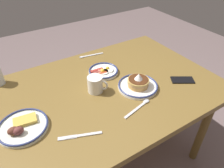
{
  "coord_description": "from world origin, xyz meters",
  "views": [
    {
      "loc": [
        0.47,
        0.89,
        1.53
      ],
      "look_at": [
        -0.07,
        0.02,
        0.76
      ],
      "focal_mm": 33.39,
      "sensor_mm": 36.0,
      "label": 1
    }
  ],
  "objects_px": {
    "fork_near": "(91,55)",
    "butter_knife": "(80,136)",
    "cell_phone": "(182,80)",
    "plate_center_pancakes": "(22,127)",
    "plate_far_companion": "(138,84)",
    "coffee_mug": "(96,84)",
    "plate_near_main": "(103,71)",
    "tea_spoon": "(140,106)"
  },
  "relations": [
    {
      "from": "plate_center_pancakes",
      "to": "coffee_mug",
      "type": "height_order",
      "value": "coffee_mug"
    },
    {
      "from": "plate_center_pancakes",
      "to": "plate_far_companion",
      "type": "relative_size",
      "value": 1.0
    },
    {
      "from": "fork_near",
      "to": "plate_near_main",
      "type": "bearing_deg",
      "value": 81.55
    },
    {
      "from": "cell_phone",
      "to": "fork_near",
      "type": "relative_size",
      "value": 0.75
    },
    {
      "from": "coffee_mug",
      "to": "fork_near",
      "type": "xyz_separation_m",
      "value": [
        -0.18,
        -0.4,
        -0.05
      ]
    },
    {
      "from": "tea_spoon",
      "to": "plate_center_pancakes",
      "type": "bearing_deg",
      "value": -17.08
    },
    {
      "from": "cell_phone",
      "to": "plate_near_main",
      "type": "bearing_deg",
      "value": -10.19
    },
    {
      "from": "plate_center_pancakes",
      "to": "butter_knife",
      "type": "height_order",
      "value": "plate_center_pancakes"
    },
    {
      "from": "plate_far_companion",
      "to": "fork_near",
      "type": "distance_m",
      "value": 0.52
    },
    {
      "from": "fork_near",
      "to": "plate_far_companion",
      "type": "bearing_deg",
      "value": 96.63
    },
    {
      "from": "fork_near",
      "to": "butter_knife",
      "type": "height_order",
      "value": "same"
    },
    {
      "from": "plate_center_pancakes",
      "to": "tea_spoon",
      "type": "relative_size",
      "value": 1.24
    },
    {
      "from": "plate_far_companion",
      "to": "plate_center_pancakes",
      "type": "bearing_deg",
      "value": -3.12
    },
    {
      "from": "butter_knife",
      "to": "cell_phone",
      "type": "bearing_deg",
      "value": -175.53
    },
    {
      "from": "fork_near",
      "to": "butter_knife",
      "type": "distance_m",
      "value": 0.78
    },
    {
      "from": "plate_near_main",
      "to": "cell_phone",
      "type": "height_order",
      "value": "plate_near_main"
    },
    {
      "from": "cell_phone",
      "to": "butter_knife",
      "type": "xyz_separation_m",
      "value": [
        0.76,
        0.06,
        -0.0
      ]
    },
    {
      "from": "plate_near_main",
      "to": "coffee_mug",
      "type": "xyz_separation_m",
      "value": [
        0.14,
        0.15,
        0.04
      ]
    },
    {
      "from": "plate_center_pancakes",
      "to": "coffee_mug",
      "type": "xyz_separation_m",
      "value": [
        -0.45,
        -0.07,
        0.04
      ]
    },
    {
      "from": "butter_knife",
      "to": "plate_center_pancakes",
      "type": "bearing_deg",
      "value": -41.01
    },
    {
      "from": "tea_spoon",
      "to": "fork_near",
      "type": "bearing_deg",
      "value": -92.92
    },
    {
      "from": "plate_far_companion",
      "to": "tea_spoon",
      "type": "bearing_deg",
      "value": 57.26
    },
    {
      "from": "plate_near_main",
      "to": "butter_knife",
      "type": "bearing_deg",
      "value": 48.26
    },
    {
      "from": "plate_center_pancakes",
      "to": "butter_knife",
      "type": "bearing_deg",
      "value": 138.99
    },
    {
      "from": "fork_near",
      "to": "tea_spoon",
      "type": "height_order",
      "value": "tea_spoon"
    },
    {
      "from": "coffee_mug",
      "to": "tea_spoon",
      "type": "height_order",
      "value": "coffee_mug"
    },
    {
      "from": "coffee_mug",
      "to": "cell_phone",
      "type": "xyz_separation_m",
      "value": [
        -0.53,
        0.2,
        -0.05
      ]
    },
    {
      "from": "butter_knife",
      "to": "coffee_mug",
      "type": "bearing_deg",
      "value": -130.92
    },
    {
      "from": "fork_near",
      "to": "butter_knife",
      "type": "bearing_deg",
      "value": 58.7
    },
    {
      "from": "plate_near_main",
      "to": "tea_spoon",
      "type": "height_order",
      "value": "plate_near_main"
    },
    {
      "from": "cell_phone",
      "to": "plate_center_pancakes",
      "type": "bearing_deg",
      "value": 24.23
    },
    {
      "from": "butter_knife",
      "to": "tea_spoon",
      "type": "xyz_separation_m",
      "value": [
        -0.37,
        -0.01,
        0.0
      ]
    },
    {
      "from": "fork_near",
      "to": "coffee_mug",
      "type": "bearing_deg",
      "value": 66.29
    },
    {
      "from": "plate_near_main",
      "to": "fork_near",
      "type": "distance_m",
      "value": 0.26
    },
    {
      "from": "butter_knife",
      "to": "plate_far_companion",
      "type": "bearing_deg",
      "value": -161.6
    },
    {
      "from": "plate_near_main",
      "to": "coffee_mug",
      "type": "relative_size",
      "value": 1.87
    },
    {
      "from": "plate_near_main",
      "to": "plate_far_companion",
      "type": "bearing_deg",
      "value": 110.74
    },
    {
      "from": "plate_near_main",
      "to": "coffee_mug",
      "type": "bearing_deg",
      "value": 46.86
    },
    {
      "from": "plate_far_companion",
      "to": "butter_knife",
      "type": "xyz_separation_m",
      "value": [
        0.47,
        0.15,
        -0.02
      ]
    },
    {
      "from": "plate_far_companion",
      "to": "cell_phone",
      "type": "xyz_separation_m",
      "value": [
        -0.29,
        0.1,
        -0.02
      ]
    },
    {
      "from": "plate_near_main",
      "to": "plate_far_companion",
      "type": "height_order",
      "value": "plate_far_companion"
    },
    {
      "from": "plate_near_main",
      "to": "cell_phone",
      "type": "xyz_separation_m",
      "value": [
        -0.39,
        0.35,
        -0.01
      ]
    }
  ]
}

